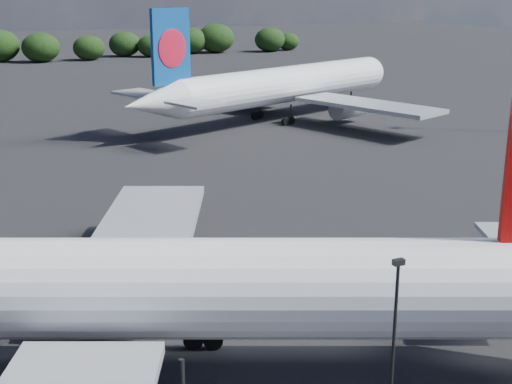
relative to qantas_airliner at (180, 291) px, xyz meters
name	(u,v)px	position (x,y,z in m)	size (l,w,h in m)	color
qantas_airliner	(180,291)	(0.00, 0.00, 0.00)	(50.39, 48.58, 17.32)	white
china_southern_airliner	(277,87)	(38.31, 66.80, 0.21)	(53.50, 51.43, 18.00)	white
apron_lamp_post	(394,339)	(7.38, -9.27, 0.00)	(0.55, 0.30, 9.28)	black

